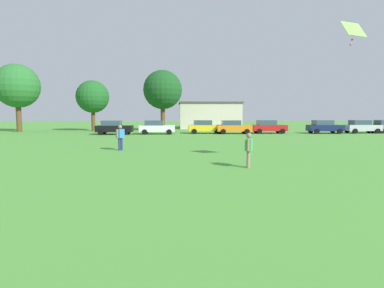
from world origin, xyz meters
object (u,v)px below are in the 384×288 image
(adult_bystander, at_px, (249,147))
(tree_far_right, at_px, (163,90))
(parked_car_red_4, at_px, (268,127))
(tree_far_left, at_px, (17,86))
(parked_car_black_0, at_px, (114,127))
(parked_car_orange_3, at_px, (233,127))
(parked_car_white_1, at_px, (157,127))
(tree_center, at_px, (93,97))
(kite, at_px, (353,31))
(parked_car_navy_5, at_px, (324,127))
(parked_car_silver_6, at_px, (362,127))
(bystander_near_trees, at_px, (120,135))
(parked_car_yellow_2, at_px, (205,127))

(adult_bystander, height_order, tree_far_right, tree_far_right)
(parked_car_red_4, xyz_separation_m, tree_far_left, (-33.43, 4.85, 5.39))
(parked_car_black_0, height_order, parked_car_orange_3, same)
(parked_car_orange_3, height_order, tree_far_right, tree_far_right)
(parked_car_red_4, bearing_deg, tree_far_right, 153.53)
(parked_car_white_1, distance_m, parked_car_red_4, 14.17)
(parked_car_orange_3, bearing_deg, adult_bystander, -98.54)
(parked_car_orange_3, height_order, tree_center, tree_center)
(kite, relative_size, parked_car_navy_5, 0.29)
(adult_bystander, bearing_deg, tree_center, 45.29)
(parked_car_red_4, height_order, parked_car_silver_6, same)
(kite, bearing_deg, tree_center, 122.85)
(tree_center, xyz_separation_m, tree_far_right, (10.18, -0.19, 1.01))
(tree_far_right, bearing_deg, tree_center, 178.92)
(parked_car_orange_3, bearing_deg, parked_car_white_1, -177.73)
(kite, bearing_deg, tree_far_left, 135.47)
(parked_car_navy_5, distance_m, tree_far_left, 41.21)
(bystander_near_trees, bearing_deg, kite, -95.60)
(tree_center, bearing_deg, parked_car_yellow_2, -23.76)
(parked_car_orange_3, relative_size, parked_car_silver_6, 1.00)
(bystander_near_trees, xyz_separation_m, parked_car_orange_3, (10.82, 17.14, -0.16))
(bystander_near_trees, relative_size, parked_car_orange_3, 0.40)
(adult_bystander, xyz_separation_m, parked_car_orange_3, (3.65, 24.30, -0.10))
(adult_bystander, relative_size, tree_center, 0.22)
(tree_far_left, height_order, tree_far_right, tree_far_left)
(parked_car_white_1, bearing_deg, parked_car_yellow_2, 9.56)
(kite, xyz_separation_m, tree_center, (-20.43, 31.64, -1.32))
(parked_car_navy_5, relative_size, parked_car_silver_6, 1.00)
(bystander_near_trees, height_order, tree_far_left, tree_far_left)
(parked_car_white_1, xyz_separation_m, tree_far_right, (0.41, 7.76, 5.10))
(parked_car_orange_3, relative_size, tree_far_right, 0.49)
(parked_car_yellow_2, relative_size, parked_car_red_4, 1.00)
(kite, height_order, tree_center, tree_center)
(parked_car_silver_6, bearing_deg, adult_bystander, -129.54)
(parked_car_navy_5, bearing_deg, tree_far_left, 172.53)
(parked_car_red_4, xyz_separation_m, parked_car_silver_6, (12.10, -0.18, 0.00))
(adult_bystander, distance_m, kite, 7.16)
(kite, distance_m, parked_car_orange_3, 24.70)
(parked_car_black_0, xyz_separation_m, parked_car_silver_6, (31.34, 1.11, 0.00))
(bystander_near_trees, height_order, parked_car_yellow_2, bystander_near_trees)
(parked_car_navy_5, distance_m, tree_far_right, 22.63)
(parked_car_orange_3, height_order, parked_car_red_4, same)
(parked_car_white_1, distance_m, parked_car_navy_5, 21.22)
(parked_car_orange_3, relative_size, tree_far_left, 0.46)
(parked_car_black_0, height_order, tree_center, tree_center)
(parked_car_red_4, height_order, parked_car_navy_5, same)
(tree_far_left, height_order, tree_center, tree_far_left)
(parked_car_yellow_2, distance_m, parked_car_silver_6, 20.24)
(adult_bystander, bearing_deg, parked_car_black_0, 44.12)
(bystander_near_trees, bearing_deg, parked_car_black_0, 37.53)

